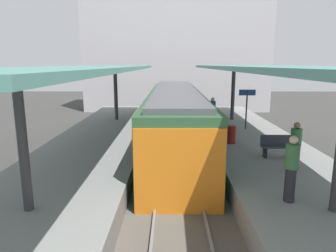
{
  "coord_description": "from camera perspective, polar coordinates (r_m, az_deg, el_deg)",
  "views": [
    {
      "loc": [
        -0.27,
        -11.84,
        4.56
      ],
      "look_at": [
        -0.37,
        2.69,
        1.58
      ],
      "focal_mm": 32.21,
      "sensor_mm": 36.0,
      "label": 1
    }
  ],
  "objects": [
    {
      "name": "passenger_far_end",
      "position": [
        17.96,
        8.41,
        2.82
      ],
      "size": [
        0.36,
        0.36,
        1.67
      ],
      "color": "navy",
      "rests_on": "platform_right"
    },
    {
      "name": "platform_right",
      "position": [
        13.16,
        18.55,
        -7.01
      ],
      "size": [
        4.4,
        28.0,
        1.0
      ],
      "primitive_type": "cube",
      "color": "gray",
      "rests_on": "ground_plane"
    },
    {
      "name": "litter_bin",
      "position": [
        14.14,
        11.79,
        -1.58
      ],
      "size": [
        0.44,
        0.44,
        0.8
      ],
      "primitive_type": "cylinder",
      "color": "maroon",
      "rests_on": "platform_right"
    },
    {
      "name": "rail_far_side",
      "position": [
        12.63,
        4.94,
        -8.32
      ],
      "size": [
        0.08,
        28.0,
        0.14
      ],
      "primitive_type": "cube",
      "color": "slate",
      "rests_on": "track_ballast"
    },
    {
      "name": "commuter_train",
      "position": [
        16.2,
        1.36,
        1.51
      ],
      "size": [
        2.78,
        15.48,
        3.1
      ],
      "color": "#2D5633",
      "rests_on": "track_ballast"
    },
    {
      "name": "ground_plane",
      "position": [
        12.69,
        1.63,
        -9.49
      ],
      "size": [
        80.0,
        80.0,
        0.0
      ],
      "primitive_type": "plane",
      "color": "#383835"
    },
    {
      "name": "canopy_left",
      "position": [
        13.7,
        -14.77,
        10.32
      ],
      "size": [
        4.18,
        21.0,
        3.47
      ],
      "color": "#333335",
      "rests_on": "platform_left"
    },
    {
      "name": "station_building_backdrop",
      "position": [
        31.86,
        1.59,
        13.28
      ],
      "size": [
        18.0,
        6.0,
        11.0
      ],
      "primitive_type": "cube",
      "color": "#B7B2B7",
      "rests_on": "ground_plane"
    },
    {
      "name": "platform_bench",
      "position": [
        12.52,
        20.26,
        -3.47
      ],
      "size": [
        1.4,
        0.41,
        0.86
      ],
      "color": "black",
      "rests_on": "platform_right"
    },
    {
      "name": "track_ballast",
      "position": [
        12.65,
        1.63,
        -9.07
      ],
      "size": [
        3.2,
        28.0,
        0.2
      ],
      "primitive_type": "cube",
      "color": "#59544C",
      "rests_on": "ground_plane"
    },
    {
      "name": "canopy_right",
      "position": [
        13.85,
        17.79,
        10.27
      ],
      "size": [
        4.18,
        21.0,
        3.5
      ],
      "color": "#333335",
      "rests_on": "platform_right"
    },
    {
      "name": "platform_sign",
      "position": [
        17.19,
        14.7,
        4.74
      ],
      "size": [
        0.9,
        0.08,
        2.21
      ],
      "color": "#262628",
      "rests_on": "platform_right"
    },
    {
      "name": "passenger_near_bench",
      "position": [
        8.52,
        22.29,
        -7.31
      ],
      "size": [
        0.36,
        0.36,
        1.78
      ],
      "color": "#232328",
      "rests_on": "platform_right"
    },
    {
      "name": "platform_left",
      "position": [
        13.0,
        -15.48,
        -7.06
      ],
      "size": [
        4.4,
        28.0,
        1.0
      ],
      "primitive_type": "cube",
      "color": "gray",
      "rests_on": "ground_plane"
    },
    {
      "name": "rail_near_side",
      "position": [
        12.6,
        -1.68,
        -8.34
      ],
      "size": [
        0.08,
        28.0,
        0.14
      ],
      "primitive_type": "cube",
      "color": "slate",
      "rests_on": "track_ballast"
    },
    {
      "name": "passenger_mid_platform",
      "position": [
        11.08,
        22.97,
        -3.42
      ],
      "size": [
        0.36,
        0.36,
        1.67
      ],
      "color": "#232328",
      "rests_on": "platform_right"
    }
  ]
}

